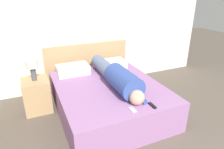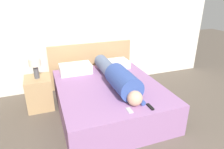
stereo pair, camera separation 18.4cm
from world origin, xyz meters
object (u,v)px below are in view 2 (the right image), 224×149
(person_lying, at_px, (117,77))
(table_lamp, at_px, (35,65))
(nightstand, at_px, (40,93))
(pillow_second, at_px, (114,64))
(bed, at_px, (109,98))
(tv_remote, at_px, (150,107))
(pillow_near_headboard, at_px, (76,69))
(cell_phone, at_px, (130,110))

(person_lying, bearing_deg, table_lamp, 153.96)
(nightstand, bearing_deg, pillow_second, 6.87)
(person_lying, xyz_separation_m, pillow_second, (0.25, 0.79, -0.08))
(bed, relative_size, tv_remote, 13.27)
(bed, distance_m, pillow_near_headboard, 0.90)
(pillow_second, distance_m, tv_remote, 1.58)
(pillow_near_headboard, bearing_deg, bed, -59.89)
(nightstand, bearing_deg, table_lamp, -90.00)
(nightstand, height_order, tv_remote, nightstand)
(pillow_second, bearing_deg, nightstand, -173.13)
(bed, bearing_deg, pillow_near_headboard, 120.11)
(bed, relative_size, cell_phone, 15.31)
(pillow_near_headboard, relative_size, cell_phone, 4.51)
(person_lying, height_order, pillow_near_headboard, person_lying)
(table_lamp, relative_size, pillow_second, 0.64)
(cell_phone, bearing_deg, person_lying, 80.78)
(person_lying, relative_size, pillow_second, 3.07)
(bed, height_order, tv_remote, tv_remote)
(bed, bearing_deg, pillow_second, 62.96)
(pillow_second, bearing_deg, pillow_near_headboard, 180.00)
(pillow_second, height_order, tv_remote, pillow_second)
(table_lamp, height_order, person_lying, table_lamp)
(nightstand, relative_size, tv_remote, 3.82)
(tv_remote, bearing_deg, table_lamp, 135.40)
(pillow_near_headboard, bearing_deg, tv_remote, -65.52)
(nightstand, bearing_deg, cell_phone, -50.71)
(table_lamp, height_order, pillow_second, table_lamp)
(nightstand, height_order, person_lying, person_lying)
(pillow_near_headboard, height_order, cell_phone, pillow_near_headboard)
(person_lying, bearing_deg, tv_remote, -77.80)
(pillow_second, bearing_deg, tv_remote, -92.75)
(pillow_second, xyz_separation_m, tv_remote, (-0.08, -1.57, -0.06))
(person_lying, bearing_deg, cell_phone, -99.22)
(pillow_near_headboard, height_order, pillow_second, pillow_near_headboard)
(pillow_near_headboard, distance_m, cell_phone, 1.61)
(pillow_second, distance_m, cell_phone, 1.59)
(person_lying, xyz_separation_m, cell_phone, (-0.12, -0.76, -0.15))
(nightstand, relative_size, cell_phone, 4.41)
(table_lamp, distance_m, tv_remote, 2.01)
(table_lamp, distance_m, person_lying, 1.39)
(tv_remote, bearing_deg, nightstand, 135.40)
(person_lying, height_order, pillow_second, person_lying)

